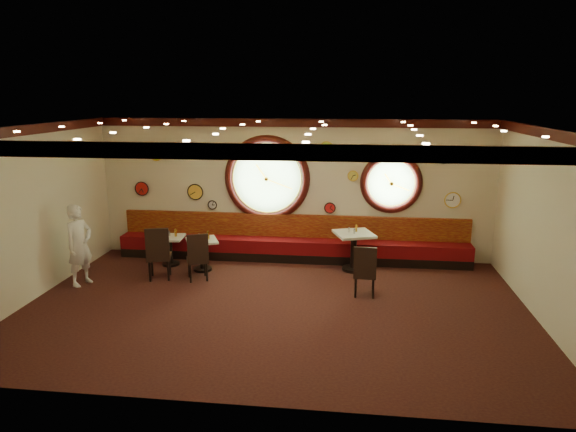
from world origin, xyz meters
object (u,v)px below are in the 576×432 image
(chair_c, at_px, (365,268))
(table_a, at_px, (170,247))
(condiment_c_salt, at_px, (349,230))
(waiter, at_px, (79,245))
(condiment_a_salt, at_px, (169,233))
(chair_a, at_px, (158,250))
(condiment_c_pepper, at_px, (354,231))
(chair_b, at_px, (198,254))
(condiment_c_bottle, at_px, (356,228))
(table_b, at_px, (202,251))
(condiment_a_bottle, at_px, (176,233))
(condiment_b_pepper, at_px, (203,238))
(condiment_b_bottle, at_px, (208,235))
(condiment_b_salt, at_px, (199,236))
(condiment_a_pepper, at_px, (168,235))
(table_c, at_px, (354,247))

(chair_c, bearing_deg, table_a, 164.42)
(table_a, distance_m, condiment_c_salt, 3.97)
(waiter, bearing_deg, condiment_a_salt, -23.05)
(chair_a, distance_m, waiter, 1.52)
(table_a, height_order, condiment_c_pepper, condiment_c_pepper)
(table_a, relative_size, chair_b, 1.06)
(condiment_c_pepper, height_order, condiment_c_bottle, condiment_c_bottle)
(table_b, height_order, condiment_a_bottle, condiment_a_bottle)
(chair_a, xyz_separation_m, condiment_a_salt, (-0.12, 1.02, 0.08))
(condiment_a_salt, relative_size, waiter, 0.07)
(condiment_b_pepper, distance_m, condiment_b_bottle, 0.14)
(condiment_b_bottle, bearing_deg, condiment_a_salt, 163.72)
(table_a, distance_m, condiment_b_salt, 0.84)
(condiment_b_pepper, bearing_deg, condiment_b_salt, 134.06)
(table_a, xyz_separation_m, chair_c, (4.26, -1.35, 0.16))
(condiment_c_salt, height_order, waiter, waiter)
(condiment_c_salt, relative_size, condiment_c_pepper, 0.96)
(chair_c, xyz_separation_m, condiment_a_bottle, (-4.12, 1.38, 0.17))
(chair_a, height_order, condiment_a_pepper, chair_a)
(chair_a, xyz_separation_m, condiment_b_salt, (0.65, 0.74, 0.11))
(condiment_c_bottle, bearing_deg, chair_c, -84.21)
(table_c, relative_size, chair_b, 1.57)
(table_a, xyz_separation_m, condiment_b_bottle, (0.94, -0.21, 0.37))
(condiment_a_bottle, bearing_deg, table_c, 1.61)
(chair_a, distance_m, condiment_b_bottle, 1.13)
(chair_a, xyz_separation_m, condiment_b_bottle, (0.84, 0.73, 0.14))
(condiment_c_salt, bearing_deg, table_c, -13.32)
(condiment_c_pepper, bearing_deg, condiment_c_bottle, 77.15)
(condiment_a_bottle, bearing_deg, table_a, -167.11)
(condiment_c_salt, height_order, condiment_c_pepper, condiment_c_pepper)
(chair_c, bearing_deg, waiter, -177.83)
(table_b, distance_m, condiment_b_bottle, 0.37)
(condiment_a_salt, height_order, condiment_c_bottle, condiment_c_bottle)
(condiment_a_pepper, relative_size, condiment_b_pepper, 0.80)
(chair_b, distance_m, condiment_c_salt, 3.23)
(condiment_a_salt, xyz_separation_m, waiter, (-1.33, -1.44, 0.11))
(chair_c, distance_m, condiment_c_pepper, 1.46)
(chair_a, relative_size, condiment_a_bottle, 4.01)
(chair_c, bearing_deg, condiment_a_salt, 163.66)
(condiment_c_bottle, bearing_deg, condiment_c_pepper, -102.85)
(condiment_c_bottle, bearing_deg, condiment_b_salt, -172.53)
(table_b, bearing_deg, condiment_a_salt, 158.31)
(condiment_a_salt, distance_m, condiment_c_salt, 3.97)
(chair_c, relative_size, condiment_b_pepper, 5.44)
(condiment_b_salt, relative_size, condiment_c_bottle, 0.74)
(table_a, relative_size, chair_a, 0.95)
(chair_a, xyz_separation_m, chair_b, (0.81, 0.05, -0.06))
(chair_c, xyz_separation_m, condiment_b_bottle, (-3.31, 1.13, 0.21))
(table_b, height_order, condiment_b_salt, condiment_b_salt)
(chair_a, bearing_deg, table_c, 0.66)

